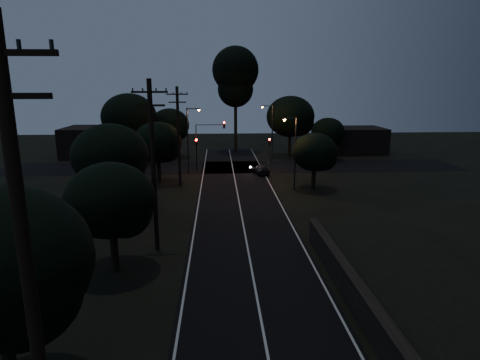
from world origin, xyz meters
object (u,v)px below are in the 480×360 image
signal_right (269,148)px  utility_pole_mid (153,164)px  utility_pole_near (30,292)px  tall_pine (235,76)px  car (260,169)px  signal_mast (210,137)px  streetlight_a (189,136)px  utility_pole_far (179,135)px  streetlight_b (271,130)px  signal_left (196,149)px  streetlight_c (294,148)px

signal_right → utility_pole_mid: bearing=-113.0°
utility_pole_near → utility_pole_mid: 17.01m
utility_pole_mid → tall_pine: bearing=80.1°
car → signal_mast: bearing=-39.0°
signal_right → streetlight_a: 10.26m
utility_pole_far → signal_right: utility_pole_far is taller
utility_pole_mid → streetlight_b: 31.15m
signal_left → utility_pole_mid: bearing=-93.2°
signal_mast → streetlight_b: bearing=26.0°
utility_pole_mid → signal_mast: 25.22m
utility_pole_mid → streetlight_b: (11.31, 29.00, -1.10)m
utility_pole_mid → streetlight_a: bearing=88.3°
signal_mast → streetlight_b: size_ratio=0.78×
signal_right → streetlight_a: (-9.91, -1.99, 1.80)m
signal_right → signal_mast: size_ratio=0.66×
signal_left → signal_mast: signal_mast is taller
streetlight_a → streetlight_b: same height
signal_mast → streetlight_a: bearing=-140.2°
signal_mast → streetlight_c: bearing=-48.8°
streetlight_c → signal_left: bearing=136.2°
signal_left → signal_mast: size_ratio=0.66×
utility_pole_far → car: 11.82m
utility_pole_near → streetlight_a: utility_pole_near is taller
signal_mast → tall_pine: bearing=75.4°
utility_pole_far → tall_pine: 24.90m
utility_pole_near → tall_pine: tall_pine is taller
utility_pole_near → signal_right: utility_pole_near is taller
utility_pole_far → signal_mast: bearing=68.9°
tall_pine → car: 20.94m
signal_right → streetlight_b: 4.45m
streetlight_c → streetlight_b: bearing=92.1°
utility_pole_near → signal_mast: bearing=85.8°
utility_pole_near → signal_left: utility_pole_near is taller
signal_mast → signal_right: bearing=-0.0°
utility_pole_near → signal_left: 42.15m
utility_pole_mid → utility_pole_far: size_ratio=1.05×
utility_pole_near → car: (9.20, 39.57, -5.66)m
utility_pole_far → signal_mast: (3.09, 7.99, -1.15)m
tall_pine → signal_left: tall_pine is taller
tall_pine → signal_left: size_ratio=4.05×
signal_left → streetlight_b: streetlight_b is taller
utility_pole_mid → signal_right: bearing=67.0°
utility_pole_mid → signal_mast: size_ratio=1.76×
car → signal_right: bearing=-137.5°
signal_right → signal_left: bearing=180.0°
tall_pine → car: (2.20, -17.43, -11.39)m
streetlight_a → streetlight_c: (11.14, -8.00, -0.29)m
utility_pole_near → streetlight_b: utility_pole_near is taller
utility_pole_near → streetlight_a: size_ratio=1.50×
utility_pole_far → streetlight_b: bearing=46.7°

